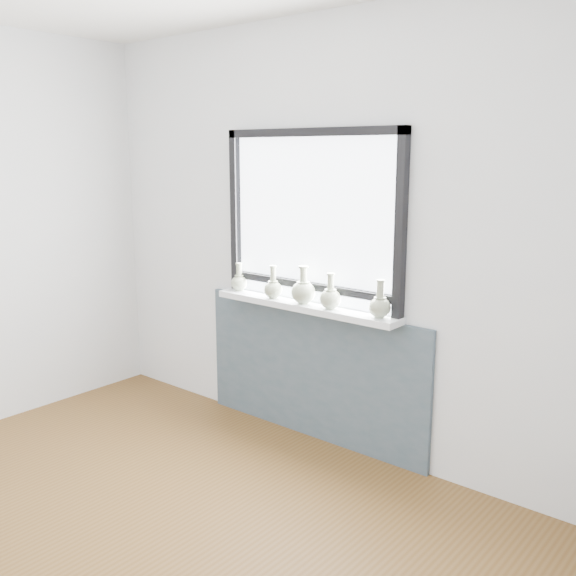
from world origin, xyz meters
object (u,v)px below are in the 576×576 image
Objects in this scene: vase_b at (273,288)px; windowsill at (305,306)px; vase_c at (303,291)px; vase_a at (239,282)px; vase_d at (330,297)px; vase_e at (380,305)px.

windowsill is at bearing 6.08° from vase_b.
windowsill is 5.64× the size of vase_c.
vase_a is 0.33m from vase_b.
vase_d is (0.77, -0.02, 0.01)m from vase_a.
vase_e is at bearing -1.17° from windowsill.
vase_e is (0.54, -0.01, 0.09)m from windowsill.
vase_a is 0.77m from vase_d.
windowsill is at bearing 99.58° from vase_c.
vase_b reaches higher than windowsill.
vase_e reaches higher than windowsill.
vase_c reaches higher than windowsill.
vase_a is at bearing 179.75° from windowsill.
vase_b is at bearing -173.92° from windowsill.
vase_d is (0.21, -0.02, 0.09)m from windowsill.
windowsill is 6.10× the size of vase_e.
vase_e is (0.33, 0.01, 0.00)m from vase_d.
vase_d is at bearing -1.14° from vase_c.
vase_a is at bearing 178.27° from vase_d.
vase_e is (0.54, 0.01, -0.01)m from vase_c.
vase_d reaches higher than vase_b.
windowsill is 0.10m from vase_c.
vase_e is at bearing -0.70° from vase_a.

